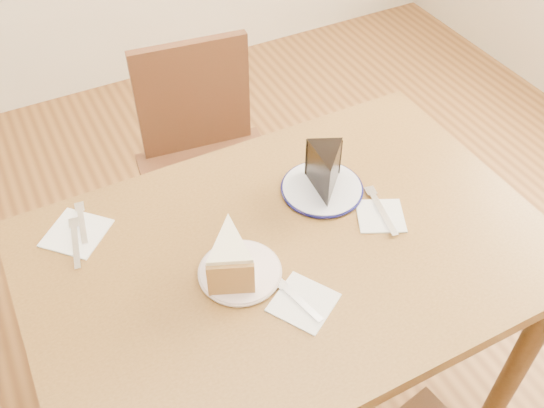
{
  "coord_description": "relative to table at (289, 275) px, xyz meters",
  "views": [
    {
      "loc": [
        -0.46,
        -0.79,
        1.82
      ],
      "look_at": [
        0.01,
        0.1,
        0.8
      ],
      "focal_mm": 40.0,
      "sensor_mm": 36.0,
      "label": 1
    }
  ],
  "objects": [
    {
      "name": "plate_cream",
      "position": [
        -0.14,
        -0.01,
        0.1
      ],
      "size": [
        0.18,
        0.18,
        0.01
      ],
      "primitive_type": "cylinder",
      "color": "white",
      "rests_on": "table"
    },
    {
      "name": "carrot_cake",
      "position": [
        -0.15,
        0.01,
        0.15
      ],
      "size": [
        0.14,
        0.16,
        0.09
      ],
      "primitive_type": null,
      "rotation": [
        0.0,
        0.0,
        -0.4
      ],
      "color": "beige",
      "rests_on": "plate_cream"
    },
    {
      "name": "plate_navy",
      "position": [
        0.16,
        0.13,
        0.1
      ],
      "size": [
        0.2,
        0.2,
        0.01
      ],
      "primitive_type": "cylinder",
      "color": "white",
      "rests_on": "table"
    },
    {
      "name": "napkin_navy",
      "position": [
        0.24,
        -0.01,
        0.1
      ],
      "size": [
        0.15,
        0.15,
        0.0
      ],
      "primitive_type": "cube",
      "rotation": [
        0.0,
        0.0,
        -0.45
      ],
      "color": "white",
      "rests_on": "table"
    },
    {
      "name": "knife_spare",
      "position": [
        -0.44,
        0.24,
        0.1
      ],
      "size": [
        0.04,
        0.16,
        0.0
      ],
      "primitive_type": "cube",
      "rotation": [
        0.0,
        0.0,
        -0.19
      ],
      "color": "silver",
      "rests_on": "napkin_spare"
    },
    {
      "name": "table",
      "position": [
        0.0,
        0.0,
        0.0
      ],
      "size": [
        1.2,
        0.8,
        0.75
      ],
      "color": "#4E3315",
      "rests_on": "ground"
    },
    {
      "name": "ground",
      "position": [
        0.0,
        0.0,
        -0.65
      ],
      "size": [
        4.0,
        4.0,
        0.0
      ],
      "primitive_type": "plane",
      "color": "#4D2E14",
      "rests_on": "ground"
    },
    {
      "name": "knife_navy",
      "position": [
        0.25,
        -0.0,
        0.1
      ],
      "size": [
        0.05,
        0.17,
        0.0
      ],
      "primitive_type": "cube",
      "rotation": [
        0.0,
        0.0,
        -0.21
      ],
      "color": "silver",
      "rests_on": "napkin_navy"
    },
    {
      "name": "chocolate_cake",
      "position": [
        0.16,
        0.12,
        0.16
      ],
      "size": [
        0.13,
        0.15,
        0.1
      ],
      "primitive_type": null,
      "rotation": [
        0.0,
        0.0,
        2.71
      ],
      "color": "black",
      "rests_on": "plate_navy"
    },
    {
      "name": "chair_far",
      "position": [
        0.04,
        0.62,
        -0.16
      ],
      "size": [
        0.48,
        0.48,
        0.88
      ],
      "rotation": [
        0.0,
        0.0,
        3.02
      ],
      "color": "#3A1E11",
      "rests_on": "ground"
    },
    {
      "name": "fork_cream",
      "position": [
        -0.06,
        -0.14,
        0.1
      ],
      "size": [
        0.05,
        0.14,
        0.0
      ],
      "primitive_type": "cube",
      "rotation": [
        0.0,
        0.0,
        0.23
      ],
      "color": "silver",
      "rests_on": "napkin_cream"
    },
    {
      "name": "napkin_spare",
      "position": [
        -0.43,
        0.27,
        0.1
      ],
      "size": [
        0.18,
        0.18,
        0.0
      ],
      "primitive_type": "cube",
      "rotation": [
        0.0,
        0.0,
        0.77
      ],
      "color": "white",
      "rests_on": "table"
    },
    {
      "name": "napkin_cream",
      "position": [
        -0.05,
        -0.15,
        0.1
      ],
      "size": [
        0.17,
        0.17,
        0.0
      ],
      "primitive_type": "cube",
      "rotation": [
        0.0,
        0.0,
        0.55
      ],
      "color": "white",
      "rests_on": "table"
    },
    {
      "name": "fork_spare",
      "position": [
        -0.41,
        0.29,
        0.1
      ],
      "size": [
        0.04,
        0.14,
        0.0
      ],
      "primitive_type": "cube",
      "rotation": [
        0.0,
        0.0,
        -0.15
      ],
      "color": "silver",
      "rests_on": "napkin_spare"
    }
  ]
}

